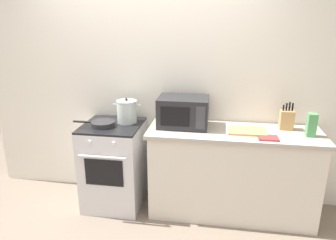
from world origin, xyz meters
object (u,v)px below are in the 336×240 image
microwave (183,112)px  knife_block (287,120)px  stock_pot (127,111)px  oven_mitt (268,138)px  stove (114,165)px  cutting_board (247,131)px  pasta_box (311,125)px  frying_pan (102,124)px

microwave → knife_block: 1.02m
stock_pot → oven_mitt: 1.44m
stock_pot → oven_mitt: stock_pot is taller
stove → oven_mitt: size_ratio=5.11×
stock_pot → knife_block: size_ratio=1.08×
stove → cutting_board: cutting_board is taller
stock_pot → cutting_board: size_ratio=0.82×
pasta_box → stove: bearing=179.1°
microwave → frying_pan: bearing=-170.3°
microwave → stove: bearing=-173.9°
stock_pot → cutting_board: (1.23, -0.10, -0.11)m
oven_mitt → cutting_board: bearing=138.3°
knife_block → cutting_board: bearing=-160.1°
microwave → pasta_box: (1.20, -0.11, -0.04)m
stove → stock_pot: (0.14, 0.11, 0.58)m
stove → oven_mitt: (1.54, -0.16, 0.47)m
cutting_board → pasta_box: bearing=-3.0°
microwave → knife_block: (1.02, 0.06, -0.05)m
stove → knife_block: (1.75, 0.14, 0.56)m
cutting_board → oven_mitt: cutting_board is taller
pasta_box → oven_mitt: bearing=-161.8°
pasta_box → oven_mitt: (-0.39, -0.13, -0.10)m
cutting_board → oven_mitt: bearing=-41.7°
frying_pan → pasta_box: bearing=0.9°
oven_mitt → knife_block: bearing=55.4°
knife_block → pasta_box: 0.25m
cutting_board → stove: bearing=-180.0°
cutting_board → stock_pot: bearing=175.1°
frying_pan → stock_pot: bearing=37.9°
frying_pan → knife_block: (1.83, 0.20, 0.07)m
cutting_board → oven_mitt: size_ratio=2.00×
cutting_board → microwave: bearing=172.9°
stock_pot → stove: bearing=-142.2°
stove → oven_mitt: oven_mitt is taller
stove → frying_pan: (-0.08, -0.06, 0.48)m
microwave → knife_block: microwave is taller
pasta_box → cutting_board: bearing=177.0°
oven_mitt → stove: bearing=174.1°
microwave → knife_block: size_ratio=1.82×
microwave → pasta_box: bearing=-5.1°
stove → oven_mitt: 1.62m
microwave → pasta_box: size_ratio=2.27×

